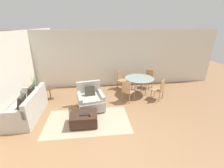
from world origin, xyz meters
name	(u,v)px	position (x,y,z in m)	size (l,w,h in m)	color
ground_plane	(105,134)	(0.00, 0.00, 0.00)	(20.00, 20.00, 0.00)	#936B47
wall_back	(99,59)	(0.00, 3.83, 1.38)	(12.00, 0.06, 2.75)	silver
wall_left	(6,77)	(-3.08, 1.50, 1.38)	(0.06, 12.00, 2.75)	silver
area_rug	(88,121)	(-0.50, 0.70, 0.00)	(2.70, 1.56, 0.01)	tan
couch	(27,108)	(-2.53, 1.24, 0.32)	(0.86, 1.86, 0.94)	#B2ADA3
armchair	(91,100)	(-0.41, 1.50, 0.36)	(1.05, 1.08, 0.97)	#B2ADA3
ottoman	(84,119)	(-0.60, 0.54, 0.21)	(0.83, 0.65, 0.39)	#382319
book_stack	(84,114)	(-0.60, 0.49, 0.40)	(0.25, 0.15, 0.02)	black
tv_remote_primary	(89,116)	(-0.44, 0.41, 0.39)	(0.10, 0.15, 0.01)	#333338
tv_remote_secondary	(89,115)	(-0.43, 0.42, 0.39)	(0.06, 0.16, 0.01)	#333338
potted_plant	(37,94)	(-2.67, 2.52, 0.26)	(0.38, 0.38, 1.14)	maroon
side_table	(50,91)	(-2.12, 2.48, 0.36)	(0.44, 0.44, 0.51)	#4C3828
dining_table	(139,79)	(1.74, 2.55, 0.69)	(1.28, 1.28, 0.76)	#8C9E99
dining_chair_near_left	(127,90)	(1.06, 1.88, 0.52)	(0.59, 0.59, 0.90)	tan
dining_chair_near_right	(160,88)	(2.41, 1.88, 0.52)	(0.59, 0.59, 0.90)	tan
dining_chair_far_left	(121,79)	(1.06, 3.23, 0.52)	(0.59, 0.59, 0.90)	tan
dining_chair_far_right	(148,78)	(2.41, 3.23, 0.52)	(0.59, 0.59, 0.90)	tan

